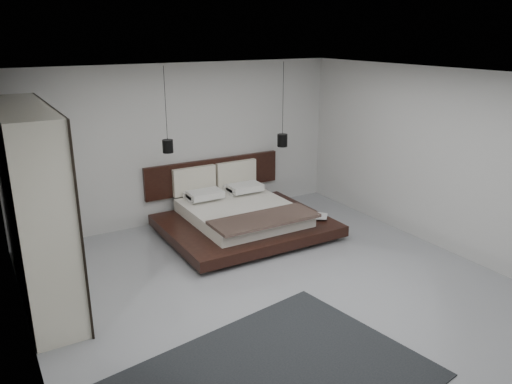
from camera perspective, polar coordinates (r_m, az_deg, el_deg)
floor at (r=6.93m, az=1.82°, el=-10.57°), size 6.00×6.00×0.00m
ceiling at (r=6.12m, az=2.08°, el=13.16°), size 6.00×6.00×0.00m
wall_back at (r=8.98m, az=-8.35°, el=5.48°), size 6.00×0.00×6.00m
wall_front at (r=4.35m, az=23.84°, el=-9.75°), size 6.00×0.00×6.00m
wall_left at (r=5.50m, az=-25.66°, el=-4.23°), size 0.00×6.00×6.00m
wall_right at (r=8.33m, az=19.73°, el=3.62°), size 0.00×6.00×6.00m
lattice_screen at (r=7.86m, az=-26.98°, el=1.15°), size 0.05×0.90×2.60m
bed at (r=8.58m, az=-1.74°, el=-2.73°), size 2.67×2.35×1.06m
book_lower at (r=8.65m, az=6.72°, el=-2.82°), size 0.35×0.37×0.03m
book_upper at (r=8.61m, az=6.74°, el=-2.75°), size 0.35×0.35×0.02m
pendant_left at (r=8.15m, az=-10.05°, el=5.21°), size 0.17×0.17×1.36m
pendant_right at (r=9.15m, az=3.03°, el=5.95°), size 0.19×0.19×1.51m
wardrobe at (r=6.71m, az=-23.97°, el=-1.57°), size 0.60×2.54×2.49m
rug at (r=5.25m, az=1.68°, el=-21.04°), size 3.38×2.65×0.01m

